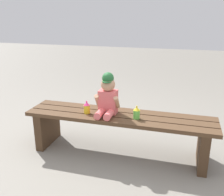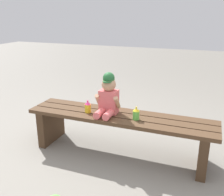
{
  "view_description": "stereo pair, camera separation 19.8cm",
  "coord_description": "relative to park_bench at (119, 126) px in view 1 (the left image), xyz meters",
  "views": [
    {
      "loc": [
        0.56,
        -2.21,
        1.35
      ],
      "look_at": [
        -0.06,
        -0.05,
        0.59
      ],
      "focal_mm": 41.22,
      "sensor_mm": 36.0,
      "label": 1
    },
    {
      "loc": [
        0.75,
        -2.15,
        1.35
      ],
      "look_at": [
        -0.06,
        -0.05,
        0.59
      ],
      "focal_mm": 41.22,
      "sensor_mm": 36.0,
      "label": 2
    }
  ],
  "objects": [
    {
      "name": "sippy_cup_left",
      "position": [
        -0.31,
        -0.05,
        0.18
      ],
      "size": [
        0.06,
        0.06,
        0.12
      ],
      "color": "yellow",
      "rests_on": "park_bench"
    },
    {
      "name": "child_figure",
      "position": [
        -0.12,
        -0.0,
        0.3
      ],
      "size": [
        0.23,
        0.27,
        0.4
      ],
      "color": "#E56666",
      "rests_on": "park_bench"
    },
    {
      "name": "sippy_cup_right",
      "position": [
        0.18,
        -0.05,
        0.18
      ],
      "size": [
        0.06,
        0.06,
        0.12
      ],
      "color": "#66CC4C",
      "rests_on": "park_bench"
    },
    {
      "name": "park_bench",
      "position": [
        0.0,
        0.0,
        0.0
      ],
      "size": [
        1.81,
        0.39,
        0.41
      ],
      "color": "#513823",
      "rests_on": "ground_plane"
    },
    {
      "name": "ground_plane",
      "position": [
        0.0,
        0.0,
        -0.29
      ],
      "size": [
        16.0,
        16.0,
        0.0
      ],
      "primitive_type": "plane",
      "color": "gray"
    }
  ]
}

